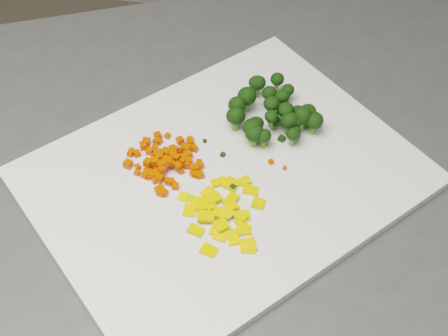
% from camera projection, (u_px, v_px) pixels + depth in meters
% --- Properties ---
extents(cutting_board, '(0.54, 0.54, 0.01)m').
position_uv_depth(cutting_board, '(224.00, 177.00, 0.74)').
color(cutting_board, white).
rests_on(cutting_board, counter_block).
extents(carrot_pile, '(0.10, 0.10, 0.03)m').
position_uv_depth(carrot_pile, '(165.00, 157.00, 0.74)').
color(carrot_pile, '#CF3502').
rests_on(carrot_pile, cutting_board).
extents(pepper_pile, '(0.11, 0.11, 0.02)m').
position_uv_depth(pepper_pile, '(225.00, 209.00, 0.70)').
color(pepper_pile, yellow).
rests_on(pepper_pile, cutting_board).
extents(broccoli_pile, '(0.12, 0.12, 0.05)m').
position_uv_depth(broccoli_pile, '(273.00, 106.00, 0.78)').
color(broccoli_pile, black).
rests_on(broccoli_pile, cutting_board).
extents(carrot_cube_0, '(0.01, 0.01, 0.01)m').
position_uv_depth(carrot_cube_0, '(155.00, 148.00, 0.76)').
color(carrot_cube_0, '#CF3502').
rests_on(carrot_cube_0, carrot_pile).
extents(carrot_cube_1, '(0.01, 0.01, 0.01)m').
position_uv_depth(carrot_cube_1, '(132.00, 151.00, 0.76)').
color(carrot_cube_1, '#CF3502').
rests_on(carrot_cube_1, carrot_pile).
extents(carrot_cube_2, '(0.01, 0.01, 0.01)m').
position_uv_depth(carrot_cube_2, '(174.00, 158.00, 0.74)').
color(carrot_cube_2, '#CF3502').
rests_on(carrot_cube_2, carrot_pile).
extents(carrot_cube_3, '(0.01, 0.01, 0.01)m').
position_uv_depth(carrot_cube_3, '(173.00, 149.00, 0.75)').
color(carrot_cube_3, '#CF3502').
rests_on(carrot_cube_3, carrot_pile).
extents(carrot_cube_4, '(0.01, 0.01, 0.01)m').
position_uv_depth(carrot_cube_4, '(190.00, 140.00, 0.77)').
color(carrot_cube_4, '#CF3502').
rests_on(carrot_cube_4, carrot_pile).
extents(carrot_cube_5, '(0.01, 0.01, 0.01)m').
position_uv_depth(carrot_cube_5, '(193.00, 174.00, 0.74)').
color(carrot_cube_5, '#CF3502').
rests_on(carrot_cube_5, carrot_pile).
extents(carrot_cube_6, '(0.01, 0.01, 0.01)m').
position_uv_depth(carrot_cube_6, '(175.00, 150.00, 0.75)').
color(carrot_cube_6, '#CF3502').
rests_on(carrot_cube_6, carrot_pile).
extents(carrot_cube_7, '(0.01, 0.01, 0.01)m').
position_uv_depth(carrot_cube_7, '(195.00, 149.00, 0.76)').
color(carrot_cube_7, '#CF3502').
rests_on(carrot_cube_7, carrot_pile).
extents(carrot_cube_8, '(0.01, 0.01, 0.01)m').
position_uv_depth(carrot_cube_8, '(165.00, 166.00, 0.73)').
color(carrot_cube_8, '#CF3502').
rests_on(carrot_cube_8, carrot_pile).
extents(carrot_cube_9, '(0.01, 0.01, 0.01)m').
position_uv_depth(carrot_cube_9, '(199.00, 163.00, 0.75)').
color(carrot_cube_9, '#CF3502').
rests_on(carrot_cube_9, carrot_pile).
extents(carrot_cube_10, '(0.01, 0.01, 0.01)m').
position_uv_depth(carrot_cube_10, '(189.00, 161.00, 0.75)').
color(carrot_cube_10, '#CF3502').
rests_on(carrot_cube_10, carrot_pile).
extents(carrot_cube_11, '(0.01, 0.01, 0.01)m').
position_uv_depth(carrot_cube_11, '(187.00, 149.00, 0.76)').
color(carrot_cube_11, '#CF3502').
rests_on(carrot_cube_11, carrot_pile).
extents(carrot_cube_12, '(0.01, 0.01, 0.01)m').
position_uv_depth(carrot_cube_12, '(161.00, 152.00, 0.75)').
color(carrot_cube_12, '#CF3502').
rests_on(carrot_cube_12, carrot_pile).
extents(carrot_cube_13, '(0.01, 0.01, 0.01)m').
position_uv_depth(carrot_cube_13, '(146.00, 171.00, 0.74)').
color(carrot_cube_13, '#CF3502').
rests_on(carrot_cube_13, carrot_pile).
extents(carrot_cube_14, '(0.01, 0.01, 0.01)m').
position_uv_depth(carrot_cube_14, '(184.00, 158.00, 0.75)').
color(carrot_cube_14, '#CF3502').
rests_on(carrot_cube_14, carrot_pile).
extents(carrot_cube_15, '(0.01, 0.01, 0.01)m').
position_uv_depth(carrot_cube_15, '(144.00, 146.00, 0.76)').
color(carrot_cube_15, '#CF3502').
rests_on(carrot_cube_15, carrot_pile).
extents(carrot_cube_16, '(0.01, 0.01, 0.01)m').
position_uv_depth(carrot_cube_16, '(158.00, 136.00, 0.78)').
color(carrot_cube_16, '#CF3502').
rests_on(carrot_cube_16, carrot_pile).
extents(carrot_cube_17, '(0.01, 0.01, 0.01)m').
position_uv_depth(carrot_cube_17, '(150.00, 173.00, 0.74)').
color(carrot_cube_17, '#CF3502').
rests_on(carrot_cube_17, carrot_pile).
extents(carrot_cube_18, '(0.01, 0.01, 0.01)m').
position_uv_depth(carrot_cube_18, '(171.00, 161.00, 0.75)').
color(carrot_cube_18, '#CF3502').
rests_on(carrot_cube_18, carrot_pile).
extents(carrot_cube_19, '(0.01, 0.01, 0.01)m').
position_uv_depth(carrot_cube_19, '(155.00, 181.00, 0.73)').
color(carrot_cube_19, '#CF3502').
rests_on(carrot_cube_19, carrot_pile).
extents(carrot_cube_20, '(0.01, 0.01, 0.01)m').
position_uv_depth(carrot_cube_20, '(176.00, 158.00, 0.74)').
color(carrot_cube_20, '#CF3502').
rests_on(carrot_cube_20, carrot_pile).
extents(carrot_cube_21, '(0.01, 0.01, 0.01)m').
position_uv_depth(carrot_cube_21, '(157.00, 172.00, 0.74)').
color(carrot_cube_21, '#CF3502').
rests_on(carrot_cube_21, carrot_pile).
extents(carrot_cube_22, '(0.01, 0.01, 0.01)m').
position_uv_depth(carrot_cube_22, '(189.00, 166.00, 0.74)').
color(carrot_cube_22, '#CF3502').
rests_on(carrot_cube_22, carrot_pile).
extents(carrot_cube_23, '(0.01, 0.01, 0.01)m').
position_uv_depth(carrot_cube_23, '(180.00, 141.00, 0.77)').
color(carrot_cube_23, '#CF3502').
rests_on(carrot_cube_23, carrot_pile).
extents(carrot_cube_24, '(0.01, 0.01, 0.01)m').
position_uv_depth(carrot_cube_24, '(184.00, 149.00, 0.76)').
color(carrot_cube_24, '#CF3502').
rests_on(carrot_cube_24, carrot_pile).
extents(carrot_cube_25, '(0.01, 0.01, 0.01)m').
position_uv_depth(carrot_cube_25, '(159.00, 163.00, 0.75)').
color(carrot_cube_25, '#CF3502').
rests_on(carrot_cube_25, carrot_pile).
extents(carrot_cube_26, '(0.01, 0.01, 0.01)m').
position_uv_depth(carrot_cube_26, '(157.00, 154.00, 0.76)').
color(carrot_cube_26, '#CF3502').
rests_on(carrot_cube_26, carrot_pile).
extents(carrot_cube_27, '(0.01, 0.01, 0.01)m').
position_uv_depth(carrot_cube_27, '(161.00, 165.00, 0.73)').
color(carrot_cube_27, '#CF3502').
rests_on(carrot_cube_27, carrot_pile).
extents(carrot_cube_28, '(0.01, 0.01, 0.01)m').
position_uv_depth(carrot_cube_28, '(168.00, 162.00, 0.74)').
color(carrot_cube_28, '#CF3502').
rests_on(carrot_cube_28, carrot_pile).
extents(carrot_cube_29, '(0.01, 0.01, 0.01)m').
position_uv_depth(carrot_cube_29, '(181.00, 171.00, 0.74)').
color(carrot_cube_29, '#CF3502').
rests_on(carrot_cube_29, carrot_pile).
extents(carrot_cube_30, '(0.01, 0.01, 0.01)m').
position_uv_depth(carrot_cube_30, '(196.00, 175.00, 0.73)').
color(carrot_cube_30, '#CF3502').
rests_on(carrot_cube_30, carrot_pile).
extents(carrot_cube_31, '(0.01, 0.01, 0.01)m').
position_uv_depth(carrot_cube_31, '(166.00, 152.00, 0.74)').
color(carrot_cube_31, '#CF3502').
rests_on(carrot_cube_31, carrot_pile).
extents(carrot_cube_32, '(0.01, 0.01, 0.01)m').
position_uv_depth(carrot_cube_32, '(146.00, 142.00, 0.77)').
color(carrot_cube_32, '#CF3502').
rests_on(carrot_cube_32, carrot_pile).
extents(carrot_cube_33, '(0.01, 0.01, 0.01)m').
position_uv_depth(carrot_cube_33, '(150.00, 151.00, 0.76)').
color(carrot_cube_33, '#CF3502').
rests_on(carrot_cube_33, carrot_pile).
extents(carrot_cube_34, '(0.01, 0.01, 0.01)m').
position_uv_depth(carrot_cube_34, '(160.00, 179.00, 0.73)').
color(carrot_cube_34, '#CF3502').
rests_on(carrot_cube_34, carrot_pile).
extents(carrot_cube_35, '(0.01, 0.01, 0.01)m').
position_uv_depth(carrot_cube_35, '(172.00, 182.00, 0.73)').
color(carrot_cube_35, '#CF3502').
rests_on(carrot_cube_35, carrot_pile).
extents(carrot_cube_36, '(0.01, 0.01, 0.01)m').
position_uv_depth(carrot_cube_36, '(158.00, 176.00, 0.73)').
color(carrot_cube_36, '#CF3502').
rests_on(carrot_cube_36, carrot_pile).
extents(carrot_cube_37, '(0.01, 0.01, 0.01)m').
position_uv_depth(carrot_cube_37, '(195.00, 168.00, 0.74)').
color(carrot_cube_37, '#CF3502').
rests_on(carrot_cube_37, carrot_pile).
extents(carrot_cube_38, '(0.01, 0.01, 0.01)m').
position_uv_depth(carrot_cube_38, '(164.00, 193.00, 0.72)').
color(carrot_cube_38, '#CF3502').
rests_on(carrot_cube_38, carrot_pile).
extents(carrot_cube_39, '(0.01, 0.01, 0.01)m').
position_uv_depth(carrot_cube_39, '(172.00, 154.00, 0.74)').
color(carrot_cube_39, '#CF3502').
rests_on(carrot_cube_39, carrot_pile).
extents(carrot_cube_40, '(0.01, 0.01, 0.01)m').
position_uv_depth(carrot_cube_40, '(188.00, 155.00, 0.75)').
color(carrot_cube_40, '#CF3502').
rests_on(carrot_cube_40, carrot_pile).
extents(carrot_cube_41, '(0.01, 0.01, 0.01)m').
position_uv_depth(carrot_cube_41, '(185.00, 164.00, 0.74)').
color(carrot_cube_41, '#CF3502').
rests_on(carrot_cube_41, carrot_pile).
extents(carrot_cube_42, '(0.01, 0.01, 0.01)m').
position_uv_depth(carrot_cube_42, '(190.00, 142.00, 0.77)').
color(carrot_cube_42, '#CF3502').
rests_on(carrot_cube_42, carrot_pile).
extents(carrot_cube_43, '(0.01, 0.01, 0.01)m').
position_uv_depth(carrot_cube_43, '(144.00, 175.00, 0.73)').
color(carrot_cube_43, '#CF3502').
rests_on(carrot_cube_43, carrot_pile).
extents(carrot_cube_44, '(0.01, 0.01, 0.01)m').
position_uv_depth(carrot_cube_44, '(159.00, 156.00, 0.74)').
color(carrot_cube_44, '#CF3502').
rests_on(carrot_cube_44, carrot_pile).
extents(carrot_cube_45, '(0.01, 0.01, 0.01)m').
position_uv_depth(carrot_cube_45, '(172.00, 163.00, 0.74)').
color(carrot_cube_45, '#CF3502').
rests_on(carrot_cube_45, carrot_pile).
extents(carrot_cube_46, '(0.01, 0.01, 0.01)m').
position_uv_depth(carrot_cube_46, '(137.00, 173.00, 0.74)').
color(carrot_cube_46, '#CF3502').
rests_on(carrot_cube_46, carrot_pile).
extents(carrot_cube_47, '(0.01, 0.01, 0.01)m').
position_uv_depth(carrot_cube_47, '(155.00, 150.00, 0.76)').
color(carrot_cube_47, '#CF3502').
rests_on(carrot_cube_47, carrot_pile).
extents(carrot_cube_48, '(0.01, 0.01, 0.01)m').
position_uv_depth(carrot_cube_48, '(157.00, 141.00, 0.77)').
color(carrot_cube_48, '#CF3502').
rests_on(carrot_cube_48, carrot_pile).
extents(carrot_cube_49, '(0.01, 0.01, 0.01)m').
position_uv_depth(carrot_cube_49, '(128.00, 164.00, 0.74)').
color(carrot_cube_49, '#CF3502').
rests_on(carrot_cube_49, carrot_pile).
extents(carrot_cube_50, '(0.01, 0.01, 0.01)m').
position_uv_depth(carrot_cube_50, '(152.00, 175.00, 0.73)').
color(carrot_cube_50, '#CF3502').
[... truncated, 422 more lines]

